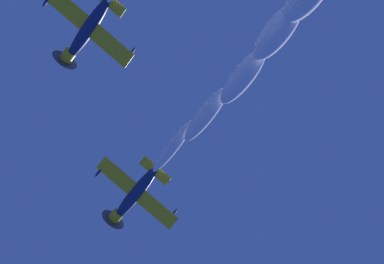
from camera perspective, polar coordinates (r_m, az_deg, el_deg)
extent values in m
ellipsoid|color=navy|center=(81.27, -3.72, -4.05)|extent=(5.48, 6.36, 2.28)
cylinder|color=yellow|center=(82.89, -5.03, -5.53)|extent=(1.59, 1.69, 1.49)
cone|color=#194CB2|center=(83.24, -5.30, -5.83)|extent=(0.94, 1.02, 0.74)
cylinder|color=#3F3F47|center=(83.16, -5.24, -5.76)|extent=(2.19, 2.13, 2.99)
cube|color=yellow|center=(81.03, -3.63, -4.03)|extent=(7.85, 6.46, 2.65)
ellipsoid|color=navy|center=(79.33, -6.21, -2.71)|extent=(0.83, 0.95, 0.44)
ellipsoid|color=navy|center=(82.93, -1.14, -5.29)|extent=(0.83, 0.95, 0.44)
cube|color=yellow|center=(79.86, -2.43, -2.56)|extent=(3.08, 2.65, 1.06)
cube|color=navy|center=(80.25, -2.44, -2.30)|extent=(0.98, 1.29, 1.32)
ellipsoid|color=#1E232D|center=(81.77, -3.87, -4.01)|extent=(1.67, 1.85, 1.07)
ellipsoid|color=navy|center=(74.89, -6.83, 6.80)|extent=(5.53, 6.32, 2.46)
cylinder|color=yellow|center=(76.26, -8.17, 5.01)|extent=(1.60, 1.72, 1.53)
cone|color=#194CB2|center=(76.57, -8.45, 4.64)|extent=(0.94, 1.03, 0.77)
cylinder|color=#3F3F47|center=(76.50, -8.39, 4.72)|extent=(2.19, 2.21, 3.03)
cube|color=yellow|center=(74.65, -6.74, 6.85)|extent=(7.80, 6.41, 2.96)
ellipsoid|color=navy|center=(73.44, -9.63, 8.42)|extent=(0.84, 0.95, 0.47)
ellipsoid|color=navy|center=(76.10, -3.96, 5.32)|extent=(0.84, 0.95, 0.47)
cube|color=yellow|center=(73.73, -5.49, 8.58)|extent=(3.06, 2.63, 1.18)
ellipsoid|color=#1E232D|center=(75.40, -6.98, 6.79)|extent=(1.68, 1.85, 1.12)
ellipsoid|color=white|center=(78.34, -1.25, -0.91)|extent=(4.59, 5.51, 1.91)
ellipsoid|color=white|center=(76.78, 0.94, 1.19)|extent=(4.93, 5.79, 2.30)
ellipsoid|color=white|center=(75.21, 3.40, 3.72)|extent=(5.28, 6.07, 2.68)
ellipsoid|color=white|center=(73.76, 5.69, 6.65)|extent=(5.62, 6.35, 3.07)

